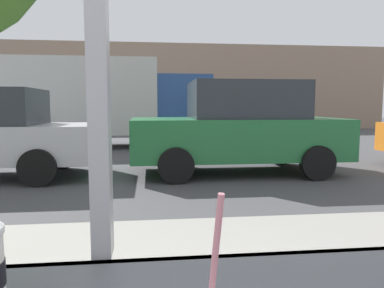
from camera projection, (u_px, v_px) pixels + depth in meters
ground_plane at (145, 162)px, 8.89m from camera, size 60.00×60.00×0.00m
building_facade_far at (147, 87)px, 20.64m from camera, size 28.00×1.20×4.82m
parked_car_green at (239, 128)px, 7.33m from camera, size 4.18×2.03×1.83m
box_truck at (102, 100)px, 12.01m from camera, size 6.83×2.44×2.84m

